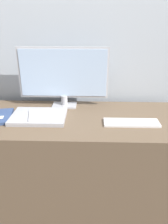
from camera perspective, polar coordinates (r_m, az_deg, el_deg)
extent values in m
cube|color=#B2BCC6|center=(1.63, -2.86, 19.63)|extent=(3.60, 0.05, 2.40)
cube|color=brown|center=(1.59, -3.28, -13.36)|extent=(1.50, 0.57, 0.73)
cube|color=#B7B7BC|center=(1.57, -5.11, 1.79)|extent=(0.17, 0.11, 0.01)
cylinder|color=#B7B7BC|center=(1.56, -5.16, 3.15)|extent=(0.04, 0.04, 0.07)
cube|color=#B7B7BC|center=(1.51, -5.41, 10.10)|extent=(0.61, 0.01, 0.35)
cube|color=#ADC6E5|center=(1.50, -5.45, 10.03)|extent=(0.59, 0.01, 0.32)
cube|color=silver|center=(1.35, 12.28, -2.74)|extent=(0.33, 0.11, 0.01)
cube|color=silver|center=(1.34, 12.33, -2.52)|extent=(0.31, 0.09, 0.00)
cube|color=#A3A3A8|center=(1.41, -11.70, -1.38)|extent=(0.34, 0.25, 0.01)
cube|color=#B2B2B7|center=(1.41, -11.74, -0.92)|extent=(0.34, 0.25, 0.01)
cube|color=white|center=(1.38, -11.32, -0.78)|extent=(0.17, 0.18, 0.01)
cube|color=silver|center=(1.38, -11.34, -0.59)|extent=(0.13, 0.13, 0.00)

